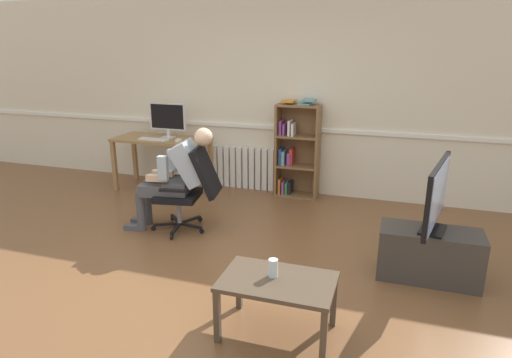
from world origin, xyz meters
name	(u,v)px	position (x,y,z in m)	size (l,w,h in m)	color
ground_plane	(213,275)	(0.00, 0.00, 0.00)	(18.00, 18.00, 0.00)	brown
back_wall	(286,97)	(0.00, 2.65, 1.35)	(12.00, 0.13, 2.70)	beige
computer_desk	(162,145)	(-1.70, 2.15, 0.65)	(1.36, 0.61, 0.76)	#9E7547
imac_monitor	(168,118)	(-1.62, 2.23, 1.04)	(0.55, 0.14, 0.49)	silver
keyboard	(154,139)	(-1.74, 2.01, 0.77)	(0.43, 0.12, 0.02)	white
computer_mouse	(178,140)	(-1.36, 2.03, 0.77)	(0.06, 0.10, 0.03)	white
bookshelf	(296,151)	(0.21, 2.44, 0.64)	(0.59, 0.29, 1.36)	brown
radiator	(243,168)	(-0.60, 2.54, 0.31)	(0.95, 0.08, 0.61)	white
office_chair	(191,186)	(-0.64, 0.90, 0.52)	(0.80, 0.63, 0.98)	black
person_seated	(176,176)	(-0.80, 0.87, 0.64)	(1.06, 0.48, 1.19)	#4C4C51
tv_stand	(429,255)	(1.89, 0.56, 0.24)	(0.88, 0.40, 0.47)	#3D3833
tv_screen	(437,196)	(1.89, 0.56, 0.80)	(0.26, 0.96, 0.63)	black
coffee_table	(278,287)	(0.80, -0.65, 0.39)	(0.82, 0.52, 0.45)	#4C3D2D
drinking_glass	(273,268)	(0.75, -0.61, 0.52)	(0.07, 0.07, 0.14)	silver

